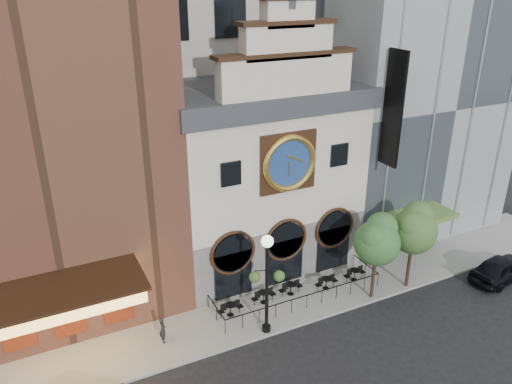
{
  "coord_description": "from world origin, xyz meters",
  "views": [
    {
      "loc": [
        -13.62,
        -19.64,
        18.44
      ],
      "look_at": [
        -1.04,
        6.0,
        6.06
      ],
      "focal_mm": 35.0,
      "sensor_mm": 36.0,
      "label": 1
    }
  ],
  "objects_px": {
    "bistro_0": "(230,309)",
    "tree_right": "(414,228)",
    "car_right": "(501,268)",
    "bistro_2": "(291,288)",
    "tree_left": "(378,239)",
    "bistro_3": "(326,282)",
    "lamppost": "(267,274)",
    "pedestrian": "(163,330)",
    "bistro_4": "(355,274)",
    "bistro_1": "(264,296)"
  },
  "relations": [
    {
      "from": "bistro_3",
      "to": "pedestrian",
      "type": "height_order",
      "value": "pedestrian"
    },
    {
      "from": "bistro_3",
      "to": "car_right",
      "type": "relative_size",
      "value": 0.32
    },
    {
      "from": "bistro_1",
      "to": "tree_left",
      "type": "height_order",
      "value": "tree_left"
    },
    {
      "from": "pedestrian",
      "to": "bistro_4",
      "type": "bearing_deg",
      "value": -86.82
    },
    {
      "from": "bistro_2",
      "to": "pedestrian",
      "type": "bearing_deg",
      "value": -174.84
    },
    {
      "from": "bistro_3",
      "to": "bistro_4",
      "type": "distance_m",
      "value": 2.21
    },
    {
      "from": "car_right",
      "to": "lamppost",
      "type": "height_order",
      "value": "lamppost"
    },
    {
      "from": "bistro_0",
      "to": "bistro_1",
      "type": "relative_size",
      "value": 1.0
    },
    {
      "from": "car_right",
      "to": "lamppost",
      "type": "xyz_separation_m",
      "value": [
        -16.34,
        1.99,
        3.04
      ]
    },
    {
      "from": "bistro_1",
      "to": "pedestrian",
      "type": "xyz_separation_m",
      "value": [
        -6.48,
        -0.72,
        0.31
      ]
    },
    {
      "from": "bistro_1",
      "to": "tree_left",
      "type": "bearing_deg",
      "value": -20.46
    },
    {
      "from": "bistro_2",
      "to": "lamppost",
      "type": "height_order",
      "value": "lamppost"
    },
    {
      "from": "lamppost",
      "to": "tree_left",
      "type": "xyz_separation_m",
      "value": [
        7.37,
        0.04,
        0.29
      ]
    },
    {
      "from": "bistro_2",
      "to": "tree_left",
      "type": "height_order",
      "value": "tree_left"
    },
    {
      "from": "car_right",
      "to": "tree_left",
      "type": "relative_size",
      "value": 0.9
    },
    {
      "from": "bistro_3",
      "to": "lamppost",
      "type": "bearing_deg",
      "value": -159.52
    },
    {
      "from": "lamppost",
      "to": "tree_right",
      "type": "height_order",
      "value": "lamppost"
    },
    {
      "from": "bistro_4",
      "to": "lamppost",
      "type": "height_order",
      "value": "lamppost"
    },
    {
      "from": "bistro_0",
      "to": "tree_right",
      "type": "xyz_separation_m",
      "value": [
        11.44,
        -2.11,
        3.7
      ]
    },
    {
      "from": "bistro_4",
      "to": "car_right",
      "type": "bearing_deg",
      "value": -24.29
    },
    {
      "from": "bistro_0",
      "to": "car_right",
      "type": "relative_size",
      "value": 0.32
    },
    {
      "from": "bistro_3",
      "to": "tree_right",
      "type": "relative_size",
      "value": 0.28
    },
    {
      "from": "bistro_0",
      "to": "bistro_4",
      "type": "distance_m",
      "value": 8.77
    },
    {
      "from": "bistro_3",
      "to": "tree_left",
      "type": "xyz_separation_m",
      "value": [
        2.09,
        -1.94,
        3.57
      ]
    },
    {
      "from": "car_right",
      "to": "bistro_2",
      "type": "bearing_deg",
      "value": 64.06
    },
    {
      "from": "lamppost",
      "to": "tree_right",
      "type": "distance_m",
      "value": 10.18
    },
    {
      "from": "bistro_2",
      "to": "tree_right",
      "type": "relative_size",
      "value": 0.28
    },
    {
      "from": "bistro_4",
      "to": "bistro_0",
      "type": "bearing_deg",
      "value": 179.03
    },
    {
      "from": "bistro_3",
      "to": "bistro_4",
      "type": "xyz_separation_m",
      "value": [
        2.21,
        0.03,
        0.0
      ]
    },
    {
      "from": "bistro_0",
      "to": "bistro_4",
      "type": "relative_size",
      "value": 1.0
    },
    {
      "from": "bistro_0",
      "to": "bistro_2",
      "type": "bearing_deg",
      "value": 3.82
    },
    {
      "from": "bistro_3",
      "to": "pedestrian",
      "type": "xyz_separation_m",
      "value": [
        -10.72,
        -0.3,
        0.31
      ]
    },
    {
      "from": "lamppost",
      "to": "bistro_0",
      "type": "bearing_deg",
      "value": 142.51
    },
    {
      "from": "lamppost",
      "to": "bistro_3",
      "type": "bearing_deg",
      "value": 42.4
    },
    {
      "from": "bistro_3",
      "to": "pedestrian",
      "type": "bearing_deg",
      "value": -178.39
    },
    {
      "from": "bistro_2",
      "to": "bistro_3",
      "type": "xyz_separation_m",
      "value": [
        2.33,
        -0.46,
        0.0
      ]
    },
    {
      "from": "bistro_2",
      "to": "pedestrian",
      "type": "xyz_separation_m",
      "value": [
        -8.4,
        -0.76,
        0.31
      ]
    },
    {
      "from": "bistro_4",
      "to": "tree_right",
      "type": "bearing_deg",
      "value": -36.31
    },
    {
      "from": "bistro_4",
      "to": "tree_left",
      "type": "xyz_separation_m",
      "value": [
        -0.13,
        -1.97,
        3.57
      ]
    },
    {
      "from": "bistro_3",
      "to": "bistro_2",
      "type": "bearing_deg",
      "value": 168.87
    },
    {
      "from": "car_right",
      "to": "tree_right",
      "type": "xyz_separation_m",
      "value": [
        -6.17,
        2.03,
        3.47
      ]
    },
    {
      "from": "bistro_0",
      "to": "pedestrian",
      "type": "xyz_separation_m",
      "value": [
        -4.17,
        -0.48,
        0.31
      ]
    },
    {
      "from": "bistro_1",
      "to": "bistro_4",
      "type": "distance_m",
      "value": 6.47
    },
    {
      "from": "bistro_3",
      "to": "lamppost",
      "type": "relative_size",
      "value": 0.26
    },
    {
      "from": "bistro_1",
      "to": "bistro_4",
      "type": "bearing_deg",
      "value": -3.51
    },
    {
      "from": "lamppost",
      "to": "tree_left",
      "type": "height_order",
      "value": "lamppost"
    },
    {
      "from": "bistro_4",
      "to": "pedestrian",
      "type": "bearing_deg",
      "value": -178.55
    },
    {
      "from": "lamppost",
      "to": "tree_right",
      "type": "relative_size",
      "value": 1.06
    },
    {
      "from": "bistro_0",
      "to": "bistro_3",
      "type": "relative_size",
      "value": 1.0
    },
    {
      "from": "bistro_2",
      "to": "car_right",
      "type": "relative_size",
      "value": 0.32
    }
  ]
}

